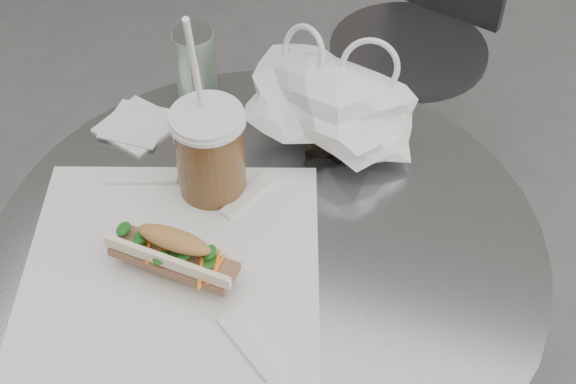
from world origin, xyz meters
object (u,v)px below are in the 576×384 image
(drink_can, at_px, (196,65))
(chair_far, at_px, (411,82))
(iced_coffee, at_px, (210,151))
(cafe_table, at_px, (271,352))
(banh_mi, at_px, (174,255))
(sunglasses, at_px, (342,143))

(drink_can, bearing_deg, chair_far, 70.07)
(chair_far, distance_m, iced_coffee, 1.01)
(iced_coffee, relative_size, drink_can, 2.45)
(cafe_table, height_order, drink_can, drink_can)
(banh_mi, distance_m, drink_can, 0.36)
(banh_mi, bearing_deg, cafe_table, 46.59)
(cafe_table, xyz_separation_m, banh_mi, (-0.10, -0.09, 0.31))
(banh_mi, bearing_deg, iced_coffee, 99.60)
(iced_coffee, bearing_deg, chair_far, 80.51)
(drink_can, bearing_deg, banh_mi, -71.36)
(cafe_table, relative_size, iced_coffee, 2.49)
(sunglasses, bearing_deg, cafe_table, -122.97)
(banh_mi, relative_size, drink_can, 1.71)
(sunglasses, bearing_deg, chair_far, 70.49)
(iced_coffee, bearing_deg, cafe_table, -33.51)
(cafe_table, height_order, iced_coffee, iced_coffee)
(cafe_table, distance_m, iced_coffee, 0.37)
(cafe_table, xyz_separation_m, chair_far, (0.04, 0.94, -0.15))
(cafe_table, bearing_deg, banh_mi, -138.08)
(cafe_table, relative_size, banh_mi, 3.56)
(sunglasses, height_order, drink_can, drink_can)
(cafe_table, bearing_deg, sunglasses, 77.34)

